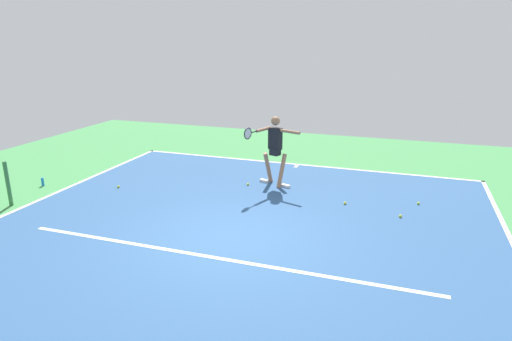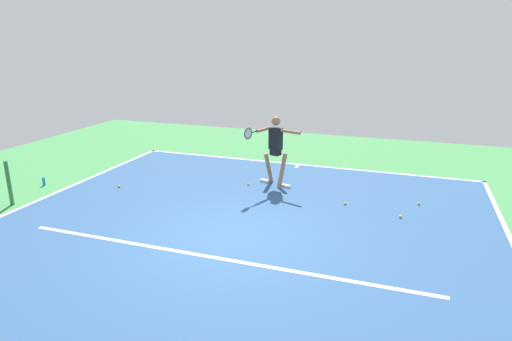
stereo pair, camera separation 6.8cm
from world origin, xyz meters
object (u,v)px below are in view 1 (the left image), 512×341
tennis_player (275,146)px  tennis_ball_by_baseline (118,187)px  tennis_ball_near_service_line (248,184)px  tennis_ball_far_corner (345,203)px  tennis_ball_centre_court (418,203)px  net_post (8,184)px  water_bottle (43,182)px  tennis_ball_near_player (400,216)px

tennis_player → tennis_ball_by_baseline: (3.81, 1.55, -1.05)m
tennis_ball_near_service_line → tennis_player: bearing=-158.1°
tennis_ball_by_baseline → tennis_ball_far_corner: 5.86m
tennis_ball_centre_court → tennis_ball_near_service_line: same height
tennis_ball_by_baseline → tennis_ball_centre_court: bearing=-170.3°
tennis_player → tennis_ball_near_service_line: 1.26m
net_post → water_bottle: 1.49m
net_post → tennis_ball_near_service_line: 5.77m
tennis_player → tennis_ball_near_service_line: (0.65, 0.26, -1.05)m
tennis_ball_by_baseline → tennis_ball_far_corner: size_ratio=1.00×
tennis_ball_centre_court → tennis_ball_near_service_line: bearing=-0.2°
tennis_player → tennis_ball_near_service_line: size_ratio=28.25×
tennis_ball_near_player → tennis_ball_by_baseline: same height
net_post → tennis_ball_near_service_line: size_ratio=16.21×
tennis_ball_centre_court → tennis_ball_near_player: same height
tennis_ball_near_player → water_bottle: water_bottle is taller
tennis_player → tennis_ball_centre_court: 3.81m
tennis_ball_near_player → water_bottle: size_ratio=0.30×
tennis_ball_near_service_line → tennis_ball_near_player: size_ratio=1.00×
net_post → tennis_ball_far_corner: size_ratio=16.21×
net_post → tennis_ball_centre_court: 9.63m
tennis_ball_near_player → tennis_ball_far_corner: same height
tennis_player → tennis_ball_by_baseline: tennis_player is taller
tennis_ball_centre_court → tennis_ball_far_corner: same height
tennis_ball_near_player → water_bottle: (9.08, 0.83, 0.08)m
tennis_ball_centre_court → tennis_ball_near_player: (0.38, 0.96, 0.00)m
tennis_ball_near_service_line → tennis_ball_far_corner: 2.72m
tennis_ball_centre_court → water_bottle: 9.63m
water_bottle → tennis_ball_far_corner: bearing=-171.0°
tennis_ball_near_service_line → water_bottle: (5.16, 1.81, 0.08)m
tennis_ball_centre_court → tennis_ball_far_corner: 1.74m
net_post → tennis_ball_by_baseline: 2.54m
tennis_ball_far_corner → tennis_player: bearing=-22.5°
tennis_ball_centre_court → tennis_ball_by_baseline: size_ratio=1.00×
tennis_player → tennis_ball_centre_court: (-3.65, 0.28, -1.05)m
net_post → tennis_player: 6.46m
tennis_player → tennis_ball_by_baseline: size_ratio=28.25×
tennis_ball_centre_court → tennis_ball_near_player: bearing=68.3°
tennis_player → tennis_ball_near_player: bearing=178.1°
tennis_ball_centre_court → tennis_player: bearing=-4.4°
tennis_ball_near_service_line → net_post: bearing=33.6°
water_bottle → tennis_ball_near_player: bearing=-174.8°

